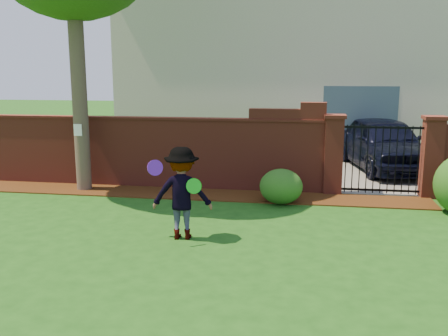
% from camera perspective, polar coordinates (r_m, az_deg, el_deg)
% --- Properties ---
extents(ground, '(80.00, 80.00, 0.01)m').
position_cam_1_polar(ground, '(8.36, -3.01, -8.91)').
color(ground, '#194A12').
rests_on(ground, ground).
extents(mulch_bed, '(11.10, 1.08, 0.03)m').
position_cam_1_polar(mulch_bed, '(11.67, -4.10, -3.01)').
color(mulch_bed, '#371C0A').
rests_on(mulch_bed, ground).
extents(brick_wall, '(8.70, 0.31, 2.16)m').
position_cam_1_polar(brick_wall, '(12.39, -8.23, 2.04)').
color(brick_wall, maroon).
rests_on(brick_wall, ground).
extents(pillar_left, '(0.50, 0.50, 1.88)m').
position_cam_1_polar(pillar_left, '(11.84, 12.58, 1.61)').
color(pillar_left, maroon).
rests_on(pillar_left, ground).
extents(pillar_right, '(0.50, 0.50, 1.88)m').
position_cam_1_polar(pillar_right, '(12.17, 22.97, 1.25)').
color(pillar_right, maroon).
rests_on(pillar_right, ground).
extents(iron_gate, '(1.78, 0.03, 1.60)m').
position_cam_1_polar(iron_gate, '(11.98, 17.82, 0.95)').
color(iron_gate, black).
rests_on(iron_gate, ground).
extents(driveway, '(3.20, 8.00, 0.01)m').
position_cam_1_polar(driveway, '(16.03, 15.60, 0.44)').
color(driveway, slate).
rests_on(driveway, ground).
extents(house, '(12.40, 6.40, 6.30)m').
position_cam_1_polar(house, '(19.68, 7.43, 11.90)').
color(house, beige).
rests_on(house, ground).
extents(car, '(2.67, 4.85, 1.56)m').
position_cam_1_polar(car, '(15.02, 18.42, 2.60)').
color(car, black).
rests_on(car, ground).
extents(paper_notice, '(0.20, 0.01, 0.28)m').
position_cam_1_polar(paper_notice, '(12.17, -16.61, 4.25)').
color(paper_notice, white).
rests_on(paper_notice, tree).
extents(shrub_left, '(0.95, 0.95, 0.77)m').
position_cam_1_polar(shrub_left, '(10.83, 6.64, -2.14)').
color(shrub_left, '#185018').
rests_on(shrub_left, ground).
extents(man, '(1.09, 0.69, 1.61)m').
position_cam_1_polar(man, '(8.45, -4.96, -2.97)').
color(man, gray).
rests_on(man, ground).
extents(frisbee_purple, '(0.26, 0.21, 0.26)m').
position_cam_1_polar(frisbee_purple, '(8.06, -8.01, 0.03)').
color(frisbee_purple, '#681DBA').
rests_on(frisbee_purple, man).
extents(frisbee_green, '(0.26, 0.07, 0.26)m').
position_cam_1_polar(frisbee_green, '(8.21, -3.52, -2.10)').
color(frisbee_green, green).
rests_on(frisbee_green, man).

